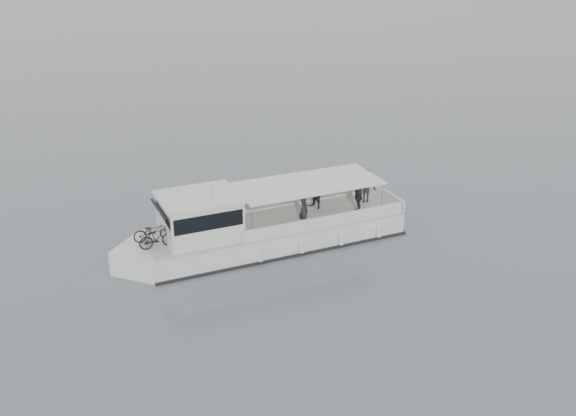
{
  "coord_description": "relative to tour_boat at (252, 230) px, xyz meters",
  "views": [
    {
      "loc": [
        -5.14,
        -23.74,
        11.73
      ],
      "look_at": [
        -5.24,
        0.2,
        1.6
      ],
      "focal_mm": 40.0,
      "sensor_mm": 36.0,
      "label": 1
    }
  ],
  "objects": [
    {
      "name": "tour_boat",
      "position": [
        0.0,
        0.0,
        0.0
      ],
      "size": [
        11.69,
        7.17,
        5.1
      ],
      "rotation": [
        0.0,
        0.0,
        0.43
      ],
      "color": "white",
      "rests_on": "ground"
    },
    {
      "name": "ground",
      "position": [
        6.71,
        0.24,
        -0.84
      ],
      "size": [
        1400.0,
        1400.0,
        0.0
      ],
      "primitive_type": "plane",
      "color": "slate",
      "rests_on": "ground"
    }
  ]
}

